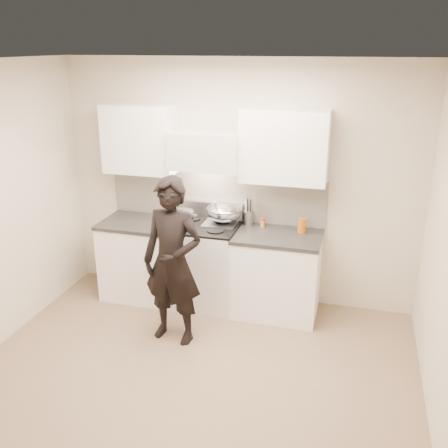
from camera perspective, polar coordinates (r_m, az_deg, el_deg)
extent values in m
plane|color=#7D624B|center=(4.65, -4.08, -17.47)|extent=(4.00, 4.00, 0.00)
cube|color=beige|center=(5.57, 1.56, 4.61)|extent=(4.00, 0.04, 2.70)
cube|color=beige|center=(2.60, -18.20, -15.72)|extent=(4.00, 0.04, 2.70)
cube|color=white|center=(3.70, -5.15, 17.80)|extent=(4.00, 3.50, 0.02)
cube|color=silver|center=(5.67, -0.94, 3.15)|extent=(2.50, 0.02, 0.53)
cube|color=#AAA9B3|center=(5.69, -1.53, 1.59)|extent=(0.76, 0.08, 0.20)
cube|color=silver|center=(5.37, -2.07, 8.41)|extent=(0.76, 0.40, 0.40)
cylinder|color=silver|center=(5.24, -2.63, 6.10)|extent=(0.66, 0.02, 0.02)
cube|color=white|center=(5.20, 6.90, 8.75)|extent=(0.90, 0.33, 0.75)
cube|color=white|center=(5.67, -9.62, 9.53)|extent=(0.80, 0.33, 0.75)
cube|color=beige|center=(5.59, 2.77, 1.98)|extent=(0.08, 0.01, 0.12)
cube|color=silver|center=(5.66, -2.29, -4.74)|extent=(0.76, 0.65, 0.92)
cube|color=black|center=(5.48, -2.35, -0.26)|extent=(0.76, 0.65, 0.02)
cube|color=#B9B8C4|center=(5.54, -0.40, 0.14)|extent=(0.36, 0.34, 0.01)
cylinder|color=silver|center=(5.27, -3.30, -2.87)|extent=(0.62, 0.02, 0.02)
cylinder|color=black|center=(5.40, -4.66, -0.42)|extent=(0.18, 0.18, 0.01)
cylinder|color=black|center=(5.29, -0.99, -0.78)|extent=(0.18, 0.18, 0.01)
cylinder|color=black|center=(5.66, -3.63, 0.60)|extent=(0.18, 0.18, 0.01)
cylinder|color=black|center=(5.56, -0.12, 0.28)|extent=(0.18, 0.18, 0.01)
cube|color=white|center=(5.49, 6.04, -5.88)|extent=(0.90, 0.65, 0.88)
cube|color=black|center=(5.31, 6.22, -1.41)|extent=(0.92, 0.67, 0.04)
cube|color=white|center=(5.93, -9.50, -4.02)|extent=(0.80, 0.65, 0.88)
cube|color=black|center=(5.76, -9.76, 0.16)|extent=(0.82, 0.67, 0.04)
ellipsoid|color=silver|center=(5.50, 0.04, 1.30)|extent=(0.38, 0.38, 0.21)
torus|color=silver|center=(5.49, 0.04, 1.78)|extent=(0.39, 0.39, 0.02)
ellipsoid|color=beige|center=(5.51, 0.04, 1.19)|extent=(0.22, 0.22, 0.10)
cylinder|color=silver|center=(5.35, -0.94, 1.99)|extent=(0.07, 0.28, 0.20)
cylinder|color=silver|center=(5.37, -4.87, 0.58)|extent=(0.30, 0.30, 0.18)
cube|color=silver|center=(5.43, -6.37, 1.47)|extent=(0.06, 0.04, 0.01)
cube|color=silver|center=(5.28, -3.38, 1.02)|extent=(0.06, 0.04, 0.01)
cylinder|color=#AAA9B3|center=(5.55, 2.78, 0.73)|extent=(0.11, 0.11, 0.16)
cylinder|color=black|center=(5.52, 3.04, 1.47)|extent=(0.01, 0.01, 0.28)
cylinder|color=silver|center=(5.54, 3.02, 1.53)|extent=(0.01, 0.01, 0.28)
cylinder|color=#AAA9B3|center=(5.55, 2.87, 1.58)|extent=(0.01, 0.01, 0.28)
cylinder|color=black|center=(5.55, 2.66, 1.57)|extent=(0.01, 0.01, 0.28)
cylinder|color=#AAA9B3|center=(5.53, 2.53, 1.52)|extent=(0.01, 0.01, 0.28)
cylinder|color=silver|center=(5.51, 2.55, 1.46)|extent=(0.01, 0.01, 0.28)
cylinder|color=black|center=(5.50, 2.71, 1.42)|extent=(0.01, 0.01, 0.28)
cylinder|color=#AAA9B3|center=(5.50, 2.91, 1.42)|extent=(0.01, 0.01, 0.28)
cylinder|color=orange|center=(5.49, 4.44, 0.03)|extent=(0.05, 0.05, 0.08)
cylinder|color=red|center=(5.47, 4.45, 0.56)|extent=(0.05, 0.05, 0.03)
cylinder|color=#B5510B|center=(5.37, 8.90, -0.18)|extent=(0.09, 0.09, 0.16)
imported|color=black|center=(4.85, -5.89, -4.32)|extent=(0.66, 0.47, 1.68)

